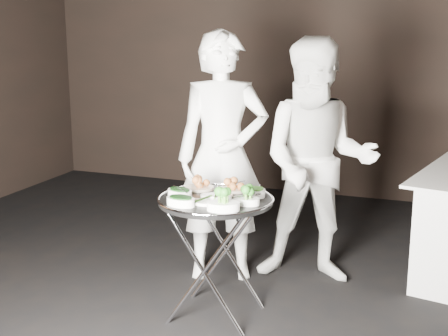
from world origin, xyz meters
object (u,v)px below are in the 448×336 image
(serving_tray, at_px, (216,200))
(waiter_left, at_px, (223,157))
(tray_stand, at_px, (216,252))
(waiter_right, at_px, (318,162))

(serving_tray, bearing_deg, waiter_left, 106.92)
(tray_stand, xyz_separation_m, serving_tray, (0.00, -0.00, 0.35))
(serving_tray, xyz_separation_m, waiter_left, (-0.20, 0.66, 0.13))
(waiter_left, bearing_deg, waiter_right, -8.80)
(waiter_right, bearing_deg, serving_tray, -128.78)
(serving_tray, distance_m, waiter_left, 0.70)
(serving_tray, distance_m, waiter_right, 0.95)
(tray_stand, distance_m, waiter_right, 1.05)
(tray_stand, bearing_deg, waiter_right, 60.74)
(serving_tray, xyz_separation_m, waiter_right, (0.46, 0.82, 0.10))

